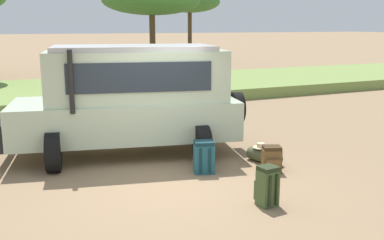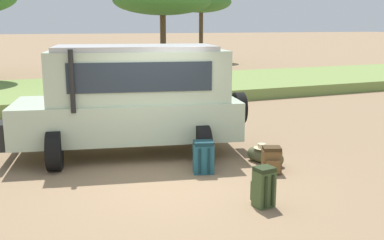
# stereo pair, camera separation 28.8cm
# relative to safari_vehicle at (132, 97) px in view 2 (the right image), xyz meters

# --- Properties ---
(ground_plane) EXTENTS (320.00, 320.00, 0.00)m
(ground_plane) POSITION_rel_safari_vehicle_xyz_m (-0.02, -2.23, -1.29)
(ground_plane) COLOR #8C7051
(grass_bank) EXTENTS (120.00, 7.00, 0.44)m
(grass_bank) POSITION_rel_safari_vehicle_xyz_m (-0.02, 8.84, -1.07)
(grass_bank) COLOR olive
(grass_bank) RESTS_ON ground_plane
(safari_vehicle) EXTENTS (5.48, 3.39, 2.44)m
(safari_vehicle) POSITION_rel_safari_vehicle_xyz_m (0.00, 0.00, 0.00)
(safari_vehicle) COLOR #B2C6A8
(safari_vehicle) RESTS_ON ground_plane
(backpack_beside_front_wheel) EXTENTS (0.47, 0.47, 0.65)m
(backpack_beside_front_wheel) POSITION_rel_safari_vehicle_xyz_m (0.89, -1.90, -0.98)
(backpack_beside_front_wheel) COLOR #235B6B
(backpack_beside_front_wheel) RESTS_ON ground_plane
(backpack_cluster_center) EXTENTS (0.33, 0.39, 0.66)m
(backpack_cluster_center) POSITION_rel_safari_vehicle_xyz_m (1.09, -3.81, -0.97)
(backpack_cluster_center) COLOR #42562D
(backpack_cluster_center) RESTS_ON ground_plane
(backpack_near_rear_wheel) EXTENTS (0.44, 0.45, 0.53)m
(backpack_near_rear_wheel) POSITION_rel_safari_vehicle_xyz_m (2.13, -2.43, -1.04)
(backpack_near_rear_wheel) COLOR brown
(backpack_near_rear_wheel) RESTS_ON ground_plane
(duffel_bag_low_black_case) EXTENTS (0.49, 0.87, 0.41)m
(duffel_bag_low_black_case) POSITION_rel_safari_vehicle_xyz_m (2.35, -1.85, -1.13)
(duffel_bag_low_black_case) COLOR #4C5133
(duffel_bag_low_black_case) RESTS_ON ground_plane
(acacia_tree_right_mid) EXTENTS (6.59, 5.74, 5.42)m
(acacia_tree_right_mid) POSITION_rel_safari_vehicle_xyz_m (7.44, 19.18, 3.16)
(acacia_tree_right_mid) COLOR brown
(acacia_tree_right_mid) RESTS_ON ground_plane
(acacia_tree_far_right) EXTENTS (4.87, 4.24, 5.53)m
(acacia_tree_far_right) POSITION_rel_safari_vehicle_xyz_m (12.10, 23.42, 3.37)
(acacia_tree_far_right) COLOR brown
(acacia_tree_far_right) RESTS_ON ground_plane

